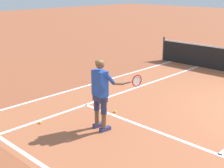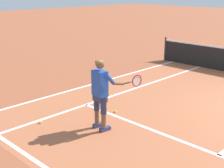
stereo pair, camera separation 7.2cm
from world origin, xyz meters
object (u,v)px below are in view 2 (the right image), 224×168
object	(u,v)px
tennis_player	(101,90)
tennis_ball_near_feet	(103,107)
tennis_ball_by_baseline	(40,122)
tennis_ball_mid_court	(115,111)

from	to	relation	value
tennis_player	tennis_ball_near_feet	world-z (taller)	tennis_player
tennis_player	tennis_ball_near_feet	bearing A→B (deg)	134.85
tennis_player	tennis_ball_near_feet	distance (m)	1.69
tennis_ball_by_baseline	tennis_ball_near_feet	bearing A→B (deg)	79.66
tennis_player	tennis_ball_by_baseline	xyz separation A→B (m)	(-1.32, -0.86, -0.96)
tennis_ball_near_feet	tennis_ball_by_baseline	xyz separation A→B (m)	(-0.34, -1.85, 0.00)
tennis_ball_mid_court	tennis_player	bearing A→B (deg)	-63.39
tennis_ball_by_baseline	tennis_ball_mid_court	bearing A→B (deg)	65.54
tennis_player	tennis_ball_mid_court	bearing A→B (deg)	116.61
tennis_ball_by_baseline	tennis_ball_mid_court	xyz separation A→B (m)	(0.83, 1.83, 0.00)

